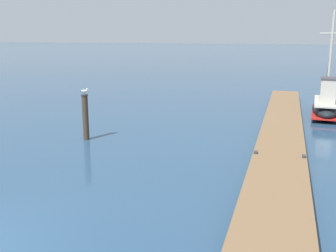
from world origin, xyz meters
TOP-DOWN VIEW (x-y plane):
  - floating_dock at (6.02, 12.48)m, footprint 2.50×24.11m
  - fishing_boat_2 at (8.14, 17.66)m, footprint 1.61×6.25m
  - mooring_piling at (-2.08, 8.94)m, footprint 0.30×0.30m
  - perched_seagull at (-2.08, 8.94)m, footprint 0.36×0.24m

SIDE VIEW (x-z plane):
  - floating_dock at x=6.02m, z-range 0.10..0.63m
  - fishing_boat_2 at x=8.14m, z-range -2.23..3.58m
  - mooring_piling at x=-2.08m, z-range 0.04..2.04m
  - perched_seagull at x=-2.08m, z-range 2.02..2.28m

